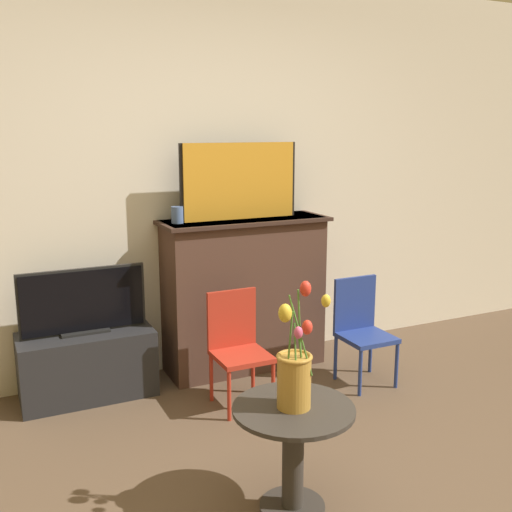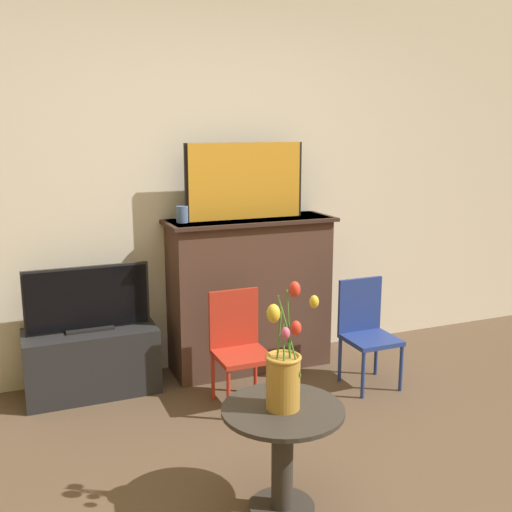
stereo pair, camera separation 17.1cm
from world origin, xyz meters
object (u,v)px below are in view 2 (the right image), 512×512
object	(u,v)px
painting	(245,181)
chair_red	(239,342)
chair_blue	(366,327)
tv_monitor	(88,299)
vase_tulips	(284,373)

from	to	relation	value
painting	chair_red	world-z (taller)	painting
painting	chair_red	size ratio (longest dim) A/B	1.20
chair_blue	tv_monitor	bearing A→B (deg)	162.52
chair_red	chair_blue	distance (m)	0.88
vase_tulips	chair_blue	bearing A→B (deg)	43.81
tv_monitor	vase_tulips	distance (m)	1.70
tv_monitor	chair_blue	bearing A→B (deg)	-17.48
painting	tv_monitor	world-z (taller)	painting
tv_monitor	chair_blue	size ratio (longest dim) A/B	1.10
tv_monitor	chair_red	bearing A→B (deg)	-30.50
vase_tulips	tv_monitor	bearing A→B (deg)	111.37
painting	tv_monitor	distance (m)	1.29
tv_monitor	chair_red	distance (m)	0.99
painting	chair_red	distance (m)	1.10
painting	tv_monitor	size ratio (longest dim) A/B	1.09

